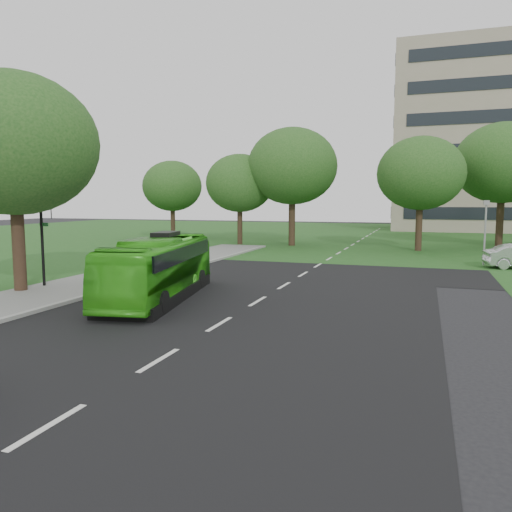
{
  "coord_description": "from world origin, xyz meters",
  "views": [
    {
      "loc": [
        6.39,
        -17.01,
        4.11
      ],
      "look_at": [
        -0.88,
        4.39,
        1.6
      ],
      "focal_mm": 35.0,
      "sensor_mm": 36.0,
      "label": 1
    }
  ],
  "objects_px": {
    "traffic_light": "(44,230)",
    "tree_park_f": "(172,186)",
    "bus": "(159,268)",
    "camera_pole": "(485,224)",
    "tree_park_c": "(421,173)",
    "tree_park_b": "(292,166)",
    "tree_park_a": "(240,183)",
    "tree_park_d": "(503,163)",
    "tree_side_near": "(13,144)"
  },
  "relations": [
    {
      "from": "traffic_light",
      "to": "tree_park_f",
      "type": "bearing_deg",
      "value": 103.02
    },
    {
      "from": "tree_park_f",
      "to": "bus",
      "type": "xyz_separation_m",
      "value": [
        14.87,
        -28.95,
        -4.35
      ]
    },
    {
      "from": "tree_park_f",
      "to": "bus",
      "type": "relative_size",
      "value": 0.89
    },
    {
      "from": "tree_park_f",
      "to": "traffic_light",
      "type": "relative_size",
      "value": 1.76
    },
    {
      "from": "camera_pole",
      "to": "tree_park_f",
      "type": "bearing_deg",
      "value": 134.98
    },
    {
      "from": "tree_park_c",
      "to": "traffic_light",
      "type": "distance_m",
      "value": 29.47
    },
    {
      "from": "tree_park_b",
      "to": "traffic_light",
      "type": "xyz_separation_m",
      "value": [
        -5.14,
        -25.64,
        -4.44
      ]
    },
    {
      "from": "tree_park_a",
      "to": "tree_park_c",
      "type": "height_order",
      "value": "tree_park_c"
    },
    {
      "from": "tree_park_a",
      "to": "tree_park_d",
      "type": "distance_m",
      "value": 23.29
    },
    {
      "from": "bus",
      "to": "camera_pole",
      "type": "xyz_separation_m",
      "value": [
        14.13,
        16.28,
        1.38
      ]
    },
    {
      "from": "bus",
      "to": "tree_park_f",
      "type": "bearing_deg",
      "value": 106.43
    },
    {
      "from": "tree_park_d",
      "to": "tree_park_f",
      "type": "distance_m",
      "value": 31.67
    },
    {
      "from": "tree_park_a",
      "to": "tree_park_f",
      "type": "height_order",
      "value": "tree_park_a"
    },
    {
      "from": "camera_pole",
      "to": "tree_park_b",
      "type": "bearing_deg",
      "value": 125.94
    },
    {
      "from": "tree_park_a",
      "to": "tree_side_near",
      "type": "bearing_deg",
      "value": -90.95
    },
    {
      "from": "tree_park_a",
      "to": "bus",
      "type": "bearing_deg",
      "value": -76.74
    },
    {
      "from": "tree_side_near",
      "to": "camera_pole",
      "type": "bearing_deg",
      "value": 39.8
    },
    {
      "from": "tree_park_c",
      "to": "tree_park_f",
      "type": "xyz_separation_m",
      "value": [
        -24.89,
        4.24,
        -0.68
      ]
    },
    {
      "from": "tree_park_c",
      "to": "tree_side_near",
      "type": "xyz_separation_m",
      "value": [
        -16.53,
        -25.63,
        0.23
      ]
    },
    {
      "from": "tree_park_a",
      "to": "bus",
      "type": "height_order",
      "value": "tree_park_a"
    },
    {
      "from": "traffic_light",
      "to": "camera_pole",
      "type": "relative_size",
      "value": 1.14
    },
    {
      "from": "tree_park_c",
      "to": "camera_pole",
      "type": "distance_m",
      "value": 10.06
    },
    {
      "from": "tree_park_a",
      "to": "tree_park_b",
      "type": "distance_m",
      "value": 5.2
    },
    {
      "from": "tree_park_a",
      "to": "tree_park_c",
      "type": "xyz_separation_m",
      "value": [
        16.08,
        -1.01,
        0.58
      ]
    },
    {
      "from": "tree_park_c",
      "to": "bus",
      "type": "distance_m",
      "value": 27.14
    },
    {
      "from": "tree_park_d",
      "to": "camera_pole",
      "type": "relative_size",
      "value": 2.63
    },
    {
      "from": "tree_park_d",
      "to": "tree_park_a",
      "type": "bearing_deg",
      "value": -168.77
    },
    {
      "from": "tree_park_c",
      "to": "tree_park_d",
      "type": "relative_size",
      "value": 0.85
    },
    {
      "from": "tree_park_d",
      "to": "traffic_light",
      "type": "relative_size",
      "value": 2.31
    },
    {
      "from": "tree_park_c",
      "to": "bus",
      "type": "relative_size",
      "value": 1.0
    },
    {
      "from": "tree_park_d",
      "to": "bus",
      "type": "xyz_separation_m",
      "value": [
        -16.73,
        -30.25,
        -6.08
      ]
    },
    {
      "from": "tree_side_near",
      "to": "traffic_light",
      "type": "relative_size",
      "value": 2.04
    },
    {
      "from": "bus",
      "to": "tree_park_c",
      "type": "bearing_deg",
      "value": 57.17
    },
    {
      "from": "tree_park_c",
      "to": "tree_park_f",
      "type": "relative_size",
      "value": 1.12
    },
    {
      "from": "traffic_light",
      "to": "tree_park_c",
      "type": "bearing_deg",
      "value": 52.46
    },
    {
      "from": "camera_pole",
      "to": "tree_park_a",
      "type": "bearing_deg",
      "value": 133.52
    },
    {
      "from": "tree_park_c",
      "to": "bus",
      "type": "bearing_deg",
      "value": -112.07
    },
    {
      "from": "tree_park_c",
      "to": "tree_park_d",
      "type": "distance_m",
      "value": 8.76
    },
    {
      "from": "tree_park_b",
      "to": "traffic_light",
      "type": "relative_size",
      "value": 2.27
    },
    {
      "from": "tree_park_b",
      "to": "tree_park_f",
      "type": "relative_size",
      "value": 1.29
    },
    {
      "from": "tree_park_b",
      "to": "tree_park_c",
      "type": "relative_size",
      "value": 1.15
    },
    {
      "from": "bus",
      "to": "traffic_light",
      "type": "relative_size",
      "value": 1.97
    },
    {
      "from": "traffic_light",
      "to": "camera_pole",
      "type": "bearing_deg",
      "value": 34.18
    },
    {
      "from": "tree_park_a",
      "to": "tree_park_c",
      "type": "distance_m",
      "value": 16.12
    },
    {
      "from": "bus",
      "to": "traffic_light",
      "type": "bearing_deg",
      "value": 165.74
    },
    {
      "from": "tree_park_a",
      "to": "camera_pole",
      "type": "relative_size",
      "value": 2.04
    },
    {
      "from": "tree_park_b",
      "to": "tree_park_d",
      "type": "height_order",
      "value": "tree_park_d"
    },
    {
      "from": "tree_park_b",
      "to": "traffic_light",
      "type": "height_order",
      "value": "tree_park_b"
    },
    {
      "from": "bus",
      "to": "traffic_light",
      "type": "xyz_separation_m",
      "value": [
        -6.22,
        0.38,
        1.48
      ]
    },
    {
      "from": "tree_park_f",
      "to": "traffic_light",
      "type": "distance_m",
      "value": 29.99
    }
  ]
}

